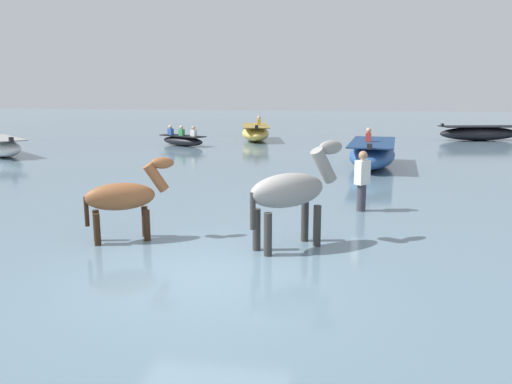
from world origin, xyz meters
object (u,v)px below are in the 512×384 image
horse_trailing_grey (292,193)px  horse_lead_chestnut (124,199)px  person_wading_close (362,185)px  boat_far_offshore (479,133)px  boat_distant_west (0,147)px  boat_mid_outer (372,154)px  boat_far_inshore (183,140)px  boat_near_starboard (256,133)px

horse_trailing_grey → horse_lead_chestnut: bearing=-178.4°
person_wading_close → boat_far_offshore: bearing=69.0°
horse_trailing_grey → person_wading_close: 3.25m
boat_distant_west → boat_mid_outer: size_ratio=0.79×
horse_lead_chestnut → boat_far_inshore: 15.59m
horse_trailing_grey → person_wading_close: bearing=66.5°
boat_far_offshore → person_wading_close: bearing=-111.0°
boat_near_starboard → person_wading_close: 15.88m
horse_lead_chestnut → boat_mid_outer: 10.94m
horse_lead_chestnut → boat_distant_west: (-9.83, 10.30, -0.41)m
boat_distant_west → boat_mid_outer: 14.71m
horse_trailing_grey → boat_far_inshore: horse_trailing_grey is taller
boat_far_offshore → boat_mid_outer: size_ratio=1.02×
boat_distant_west → boat_mid_outer: bearing=-2.0°
horse_lead_chestnut → horse_trailing_grey: bearing=1.6°
boat_distant_west → horse_lead_chestnut: bearing=-46.3°
boat_near_starboard → boat_distant_west: bearing=-139.5°
boat_near_starboard → boat_far_offshore: boat_near_starboard is taller
horse_lead_chestnut → boat_distant_west: size_ratio=0.52×
boat_distant_west → boat_mid_outer: boat_mid_outer is taller
boat_mid_outer → boat_near_starboard: bearing=123.6°
boat_far_inshore → person_wading_close: person_wading_close is taller
horse_lead_chestnut → boat_mid_outer: size_ratio=0.41×
boat_mid_outer → horse_lead_chestnut: bearing=-116.4°
boat_far_offshore → boat_mid_outer: boat_mid_outer is taller
boat_distant_west → boat_near_starboard: (9.16, 7.83, 0.03)m
boat_mid_outer → boat_far_offshore: bearing=59.9°
boat_distant_west → boat_mid_outer: (14.70, -0.50, 0.07)m
boat_near_starboard → boat_far_inshore: boat_near_starboard is taller
boat_near_starboard → person_wading_close: (4.96, -15.08, 0.20)m
horse_trailing_grey → boat_far_inshore: 16.49m
boat_far_offshore → person_wading_close: person_wading_close is taller
boat_far_offshore → boat_far_inshore: bearing=-161.0°
boat_mid_outer → person_wading_close: boat_mid_outer is taller
horse_lead_chestnut → person_wading_close: size_ratio=1.08×
boat_far_inshore → boat_mid_outer: size_ratio=0.60×
boat_far_inshore → boat_far_offshore: 15.40m
horse_lead_chestnut → horse_trailing_grey: size_ratio=0.84×
boat_near_starboard → boat_far_inshore: 4.25m
boat_mid_outer → person_wading_close: 6.77m
boat_far_inshore → person_wading_close: 14.49m
boat_near_starboard → person_wading_close: person_wading_close is taller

